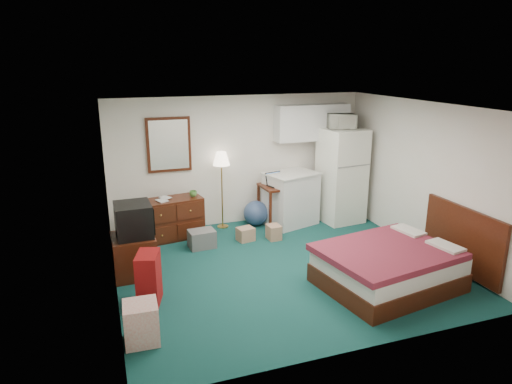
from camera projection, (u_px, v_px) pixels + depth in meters
name	position (u px, v px, depth m)	size (l,w,h in m)	color
floor	(282.00, 267.00, 7.17)	(5.00, 4.50, 0.01)	#0C2D2F
ceiling	(285.00, 106.00, 6.47)	(5.00, 4.50, 0.01)	silver
walls	(284.00, 191.00, 6.82)	(5.01, 4.51, 2.50)	silver
mirror	(169.00, 145.00, 8.30)	(0.80, 0.06, 1.00)	white
upper_cabinets	(312.00, 122.00, 8.96)	(1.50, 0.35, 0.70)	silver
headboard	(462.00, 239.00, 6.82)	(0.06, 1.56, 1.00)	#371409
dresser	(172.00, 219.00, 8.25)	(1.09, 0.50, 0.75)	#371409
floor_lamp	(222.00, 190.00, 8.69)	(0.32, 0.32, 1.48)	#BC8C3F
desk	(278.00, 206.00, 8.85)	(0.65, 0.65, 0.82)	#371409
exercise_ball	(256.00, 213.00, 8.94)	(0.49, 0.49, 0.49)	#354C78
kitchen_counter	(291.00, 199.00, 8.94)	(0.92, 0.70, 1.01)	silver
fridge	(341.00, 176.00, 9.03)	(0.76, 0.76, 1.86)	white
bed	(388.00, 268.00, 6.49)	(1.81, 1.41, 0.58)	maroon
tv_stand	(134.00, 255.00, 6.86)	(0.62, 0.67, 0.62)	#371409
suitcase	(149.00, 279.00, 6.03)	(0.27, 0.44, 0.71)	maroon
retail_box	(141.00, 323.00, 5.22)	(0.38, 0.38, 0.48)	white
file_bin	(202.00, 239.00, 7.89)	(0.44, 0.33, 0.31)	slate
cardboard_box_a	(245.00, 234.00, 8.20)	(0.29, 0.24, 0.24)	#9E6D4B
cardboard_box_b	(274.00, 232.00, 8.26)	(0.22, 0.26, 0.26)	#9E6D4B
laptop	(277.00, 180.00, 8.68)	(0.35, 0.28, 0.24)	black
crt_tv	(133.00, 220.00, 6.73)	(0.54, 0.58, 0.49)	black
microwave	(342.00, 120.00, 8.73)	(0.51, 0.28, 0.35)	white
book_a	(157.00, 196.00, 7.93)	(0.16, 0.02, 0.22)	#9E6D4B
book_b	(161.00, 194.00, 8.10)	(0.15, 0.02, 0.21)	#9E6D4B
mug	(193.00, 193.00, 8.26)	(0.14, 0.11, 0.14)	#4D8338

